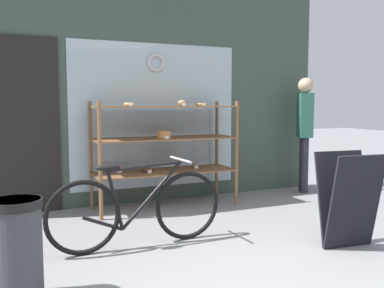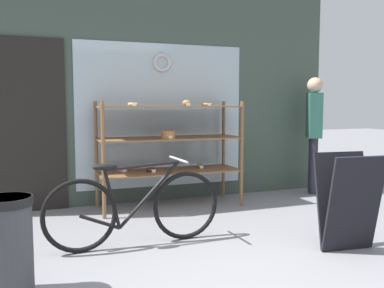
# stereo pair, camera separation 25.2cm
# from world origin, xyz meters

# --- Properties ---
(storefront_facade) EXTENTS (5.42, 0.13, 3.06)m
(storefront_facade) POSITION_xyz_m (-0.04, 3.02, 1.49)
(storefront_facade) COLOR #3D4C42
(storefront_facade) RESTS_ON ground_plane
(display_case) EXTENTS (1.79, 0.60, 1.36)m
(display_case) POSITION_xyz_m (0.17, 2.59, 0.85)
(display_case) COLOR brown
(display_case) RESTS_ON ground_plane
(bicycle) EXTENTS (1.67, 0.46, 0.80)m
(bicycle) POSITION_xyz_m (-0.58, 1.27, 0.36)
(bicycle) COLOR black
(bicycle) RESTS_ON ground_plane
(sandwich_board) EXTENTS (0.55, 0.43, 0.87)m
(sandwich_board) POSITION_xyz_m (1.18, 0.48, 0.44)
(sandwich_board) COLOR black
(sandwich_board) RESTS_ON ground_plane
(pedestrian) EXTENTS (0.30, 0.37, 1.69)m
(pedestrian) POSITION_xyz_m (2.39, 2.63, 1.00)
(pedestrian) COLOR #282833
(pedestrian) RESTS_ON ground_plane
(trash_bin) EXTENTS (0.34, 0.34, 0.69)m
(trash_bin) POSITION_xyz_m (-1.62, 0.55, 0.37)
(trash_bin) COLOR #38383D
(trash_bin) RESTS_ON ground_plane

